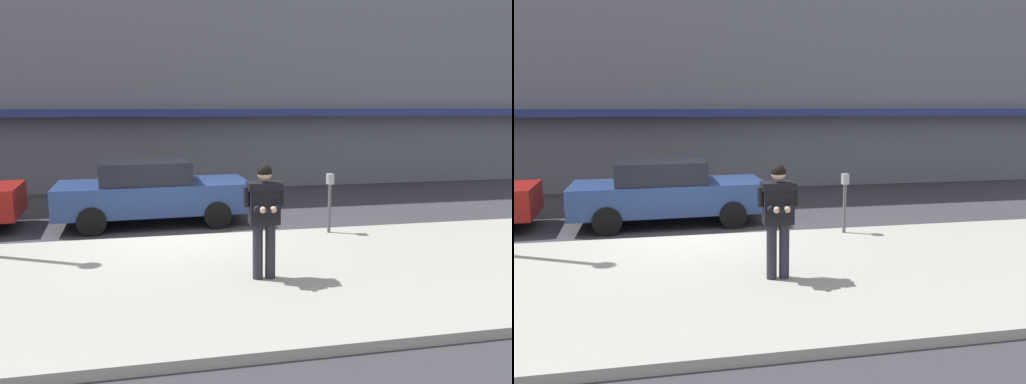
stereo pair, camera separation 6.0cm
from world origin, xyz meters
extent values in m
plane|color=#333338|center=(0.00, 0.00, 0.00)|extent=(80.00, 80.00, 0.00)
cube|color=#99968E|center=(1.00, -2.85, 0.07)|extent=(32.00, 5.30, 0.14)
cube|color=silver|center=(1.00, 0.05, 0.00)|extent=(28.00, 0.12, 0.01)
cube|color=navy|center=(1.00, 6.15, 2.60)|extent=(26.60, 0.70, 0.24)
cube|color=navy|center=(-0.46, 1.59, 0.67)|extent=(4.58, 2.02, 0.70)
cube|color=black|center=(-0.64, 1.59, 1.28)|extent=(2.14, 1.73, 0.52)
cylinder|color=black|center=(0.90, 2.51, 0.32)|extent=(0.65, 0.25, 0.64)
cylinder|color=black|center=(0.97, 0.80, 0.32)|extent=(0.65, 0.25, 0.64)
cylinder|color=black|center=(-1.89, 2.39, 0.32)|extent=(0.65, 0.25, 0.64)
cylinder|color=black|center=(-1.81, 0.68, 0.32)|extent=(0.65, 0.25, 0.64)
cylinder|color=#23232B|center=(1.31, -3.15, 0.58)|extent=(0.16, 0.16, 0.88)
cylinder|color=#23232B|center=(1.11, -3.15, 0.58)|extent=(0.16, 0.16, 0.88)
cube|color=black|center=(1.21, -3.15, 1.34)|extent=(0.47, 0.31, 0.64)
cube|color=black|center=(1.21, -3.15, 1.61)|extent=(0.53, 0.35, 0.12)
cylinder|color=black|center=(1.48, -3.15, 1.45)|extent=(0.11, 0.11, 0.30)
cylinder|color=black|center=(1.35, -3.31, 1.30)|extent=(0.11, 0.30, 0.10)
sphere|color=tan|center=(1.28, -3.45, 1.30)|extent=(0.10, 0.10, 0.10)
cylinder|color=black|center=(0.94, -3.14, 1.45)|extent=(0.11, 0.11, 0.30)
cylinder|color=black|center=(1.06, -3.31, 1.30)|extent=(0.11, 0.30, 0.10)
sphere|color=tan|center=(1.12, -3.45, 1.30)|extent=(0.10, 0.10, 0.10)
cube|color=black|center=(1.20, -3.49, 1.30)|extent=(0.08, 0.14, 0.07)
sphere|color=tan|center=(1.21, -3.18, 1.80)|extent=(0.22, 0.22, 0.22)
sphere|color=black|center=(1.21, -3.18, 1.83)|extent=(0.23, 0.23, 0.23)
cylinder|color=#4C4C51|center=(3.20, -0.60, 0.67)|extent=(0.07, 0.07, 1.05)
cube|color=gray|center=(3.20, -0.60, 1.30)|extent=(0.12, 0.18, 0.22)
camera|label=1|loc=(-0.42, -10.48, 2.81)|focal=35.00mm
camera|label=2|loc=(-0.36, -10.49, 2.81)|focal=35.00mm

